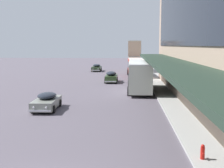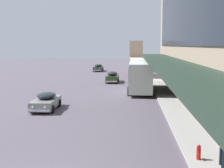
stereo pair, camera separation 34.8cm
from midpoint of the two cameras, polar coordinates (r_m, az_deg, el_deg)
The scene contains 7 objects.
transit_bus_kerbside_front at distance 53.52m, azimuth 4.18°, elevation 3.25°, with size 2.93×9.47×3.09m.
transit_bus_kerbside_rear at distance 36.14m, azimuth 4.76°, elevation 1.69°, with size 2.76×9.86×3.44m.
transit_bus_kerbside_far at distance 64.20m, azimuth 3.96°, elevation 5.32°, with size 2.78×9.82×6.25m.
sedan_lead_mid at distance 45.32m, azimuth -0.35°, elevation 1.32°, with size 1.82×4.81×1.63m.
sedan_far_back at distance 64.69m, azimuth -2.99°, elevation 3.01°, with size 1.97×4.89×1.50m.
sedan_oncoming_front at distance 26.72m, azimuth -12.22°, elevation -3.08°, with size 1.99×4.56×1.44m.
fire_hydrant at distance 15.21m, azimuth 15.60°, elevation -11.87°, with size 0.20×0.40×0.70m.
Camera 1 is at (3.10, -10.59, 5.37)m, focal length 50.00 mm.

